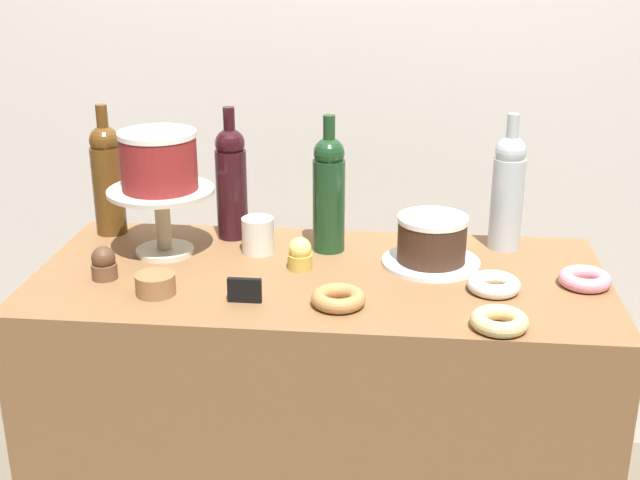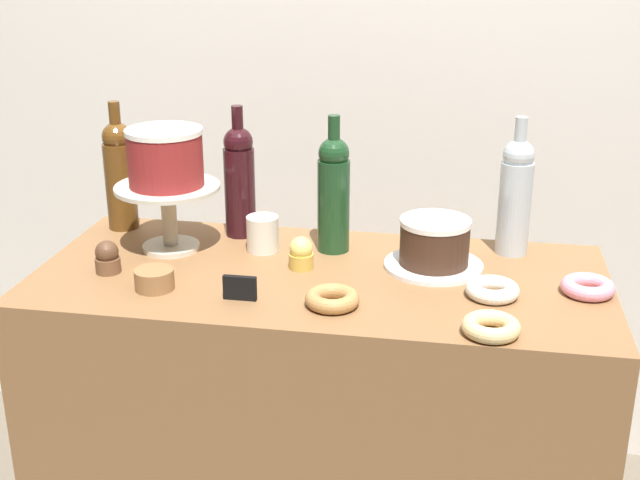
% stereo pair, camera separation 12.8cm
% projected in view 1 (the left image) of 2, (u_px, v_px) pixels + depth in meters
% --- Properties ---
extents(back_wall, '(6.00, 0.05, 2.60)m').
position_uv_depth(back_wall, '(349.00, 54.00, 2.54)').
color(back_wall, silver).
rests_on(back_wall, ground_plane).
extents(display_counter, '(1.27, 0.57, 0.94)m').
position_uv_depth(display_counter, '(320.00, 452.00, 2.03)').
color(display_counter, brown).
rests_on(display_counter, ground_plane).
extents(cake_stand_pedestal, '(0.25, 0.25, 0.16)m').
position_uv_depth(cake_stand_pedestal, '(162.00, 209.00, 1.95)').
color(cake_stand_pedestal, beige).
rests_on(cake_stand_pedestal, display_counter).
extents(white_layer_cake, '(0.18, 0.18, 0.13)m').
position_uv_depth(white_layer_cake, '(159.00, 160.00, 1.90)').
color(white_layer_cake, maroon).
rests_on(white_layer_cake, cake_stand_pedestal).
extents(silver_serving_platter, '(0.22, 0.22, 0.01)m').
position_uv_depth(silver_serving_platter, '(431.00, 262.00, 1.92)').
color(silver_serving_platter, white).
rests_on(silver_serving_platter, display_counter).
extents(chocolate_round_cake, '(0.16, 0.16, 0.11)m').
position_uv_depth(chocolate_round_cake, '(432.00, 239.00, 1.90)').
color(chocolate_round_cake, '#3D2619').
rests_on(chocolate_round_cake, silver_serving_platter).
extents(wine_bottle_green, '(0.08, 0.08, 0.33)m').
position_uv_depth(wine_bottle_green, '(329.00, 192.00, 1.96)').
color(wine_bottle_green, '#193D1E').
rests_on(wine_bottle_green, display_counter).
extents(wine_bottle_dark_red, '(0.08, 0.08, 0.33)m').
position_uv_depth(wine_bottle_dark_red, '(231.00, 181.00, 2.04)').
color(wine_bottle_dark_red, black).
rests_on(wine_bottle_dark_red, display_counter).
extents(wine_bottle_amber, '(0.08, 0.08, 0.33)m').
position_uv_depth(wine_bottle_amber, '(107.00, 177.00, 2.07)').
color(wine_bottle_amber, '#5B3814').
rests_on(wine_bottle_amber, display_counter).
extents(wine_bottle_clear, '(0.08, 0.08, 0.33)m').
position_uv_depth(wine_bottle_clear, '(508.00, 190.00, 1.97)').
color(wine_bottle_clear, '#B2BCC1').
rests_on(wine_bottle_clear, display_counter).
extents(cupcake_chocolate, '(0.06, 0.06, 0.07)m').
position_uv_depth(cupcake_chocolate, '(104.00, 264.00, 1.83)').
color(cupcake_chocolate, brown).
rests_on(cupcake_chocolate, display_counter).
extents(cupcake_lemon, '(0.06, 0.06, 0.07)m').
position_uv_depth(cupcake_lemon, '(300.00, 254.00, 1.88)').
color(cupcake_lemon, gold).
rests_on(cupcake_lemon, display_counter).
extents(donut_maple, '(0.11, 0.11, 0.03)m').
position_uv_depth(donut_maple, '(338.00, 298.00, 1.70)').
color(donut_maple, '#B27F47').
rests_on(donut_maple, display_counter).
extents(donut_sugar, '(0.11, 0.11, 0.03)m').
position_uv_depth(donut_sugar, '(494.00, 285.00, 1.77)').
color(donut_sugar, silver).
rests_on(donut_sugar, display_counter).
extents(donut_pink, '(0.11, 0.11, 0.03)m').
position_uv_depth(donut_pink, '(585.00, 279.00, 1.80)').
color(donut_pink, pink).
rests_on(donut_pink, display_counter).
extents(donut_glazed, '(0.11, 0.11, 0.03)m').
position_uv_depth(donut_glazed, '(500.00, 321.00, 1.61)').
color(donut_glazed, '#E0C17F').
rests_on(donut_glazed, display_counter).
extents(cookie_stack, '(0.08, 0.08, 0.04)m').
position_uv_depth(cookie_stack, '(156.00, 284.00, 1.76)').
color(cookie_stack, olive).
rests_on(cookie_stack, display_counter).
extents(price_sign_chalkboard, '(0.07, 0.01, 0.05)m').
position_uv_depth(price_sign_chalkboard, '(245.00, 290.00, 1.72)').
color(price_sign_chalkboard, black).
rests_on(price_sign_chalkboard, display_counter).
extents(coffee_cup_ceramic, '(0.08, 0.08, 0.08)m').
position_uv_depth(coffee_cup_ceramic, '(258.00, 235.00, 1.97)').
color(coffee_cup_ceramic, silver).
rests_on(coffee_cup_ceramic, display_counter).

